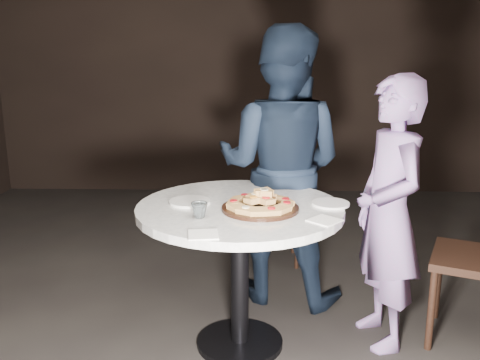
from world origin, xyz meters
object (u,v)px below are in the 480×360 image
object	(u,v)px
chair_far	(276,209)
diner_teal	(389,214)
focaccia_pile	(261,202)
table	(240,233)
diner_navy	(280,167)
serving_board	(260,208)
water_glass	(199,210)

from	to	relation	value
chair_far	diner_teal	size ratio (longest dim) A/B	0.51
focaccia_pile	diner_teal	distance (m)	0.74
table	diner_navy	bearing A→B (deg)	69.22
serving_board	focaccia_pile	world-z (taller)	focaccia_pile
serving_board	chair_far	distance (m)	1.33
serving_board	chair_far	world-z (taller)	serving_board
focaccia_pile	water_glass	world-z (taller)	focaccia_pile
focaccia_pile	chair_far	world-z (taller)	focaccia_pile
diner_navy	serving_board	bearing A→B (deg)	97.11
focaccia_pile	diner_teal	world-z (taller)	diner_teal
focaccia_pile	chair_far	bearing A→B (deg)	83.72
chair_far	diner_teal	world-z (taller)	diner_teal
table	diner_navy	xyz separation A→B (m)	(0.25, 0.66, 0.22)
chair_far	focaccia_pile	bearing A→B (deg)	82.74
table	water_glass	size ratio (longest dim) A/B	13.41
serving_board	diner_navy	distance (m)	0.75
table	diner_teal	bearing A→B (deg)	6.26
table	chair_far	xyz separation A→B (m)	(0.25, 1.18, -0.23)
serving_board	diner_navy	xyz separation A→B (m)	(0.14, 0.73, 0.06)
focaccia_pile	serving_board	bearing A→B (deg)	-142.01
serving_board	diner_teal	size ratio (longest dim) A/B	0.26
water_glass	diner_teal	size ratio (longest dim) A/B	0.05
focaccia_pile	chair_far	distance (m)	1.34
focaccia_pile	water_glass	xyz separation A→B (m)	(-0.31, -0.14, -0.01)
chair_far	diner_navy	xyz separation A→B (m)	(-0.00, -0.52, 0.45)
diner_navy	chair_far	bearing A→B (deg)	-72.33
table	diner_teal	world-z (taller)	diner_teal
serving_board	chair_far	xyz separation A→B (m)	(0.14, 1.26, -0.40)
serving_board	water_glass	size ratio (longest dim) A/B	4.83
serving_board	chair_far	bearing A→B (deg)	83.63
chair_far	water_glass	bearing A→B (deg)	71.18
table	diner_navy	distance (m)	0.74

